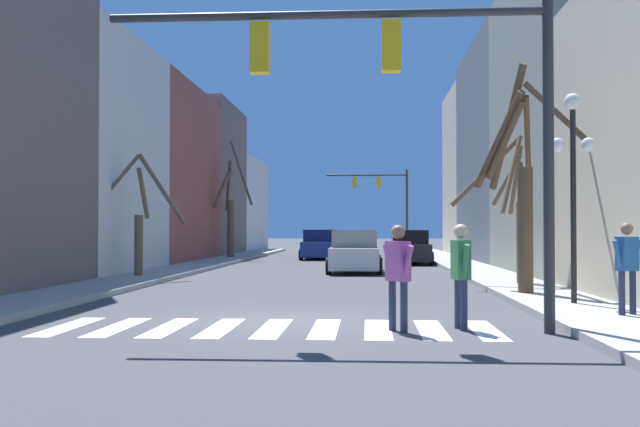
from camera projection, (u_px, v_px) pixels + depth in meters
name	position (u px, v px, depth m)	size (l,w,h in m)	color
ground_plane	(280.00, 321.00, 13.84)	(240.00, 240.00, 0.00)	#424247
sidewalk_right	(604.00, 319.00, 13.47)	(2.08, 90.00, 0.15)	#9E9E99
building_row_left	(115.00, 159.00, 34.15)	(6.00, 56.16, 11.92)	#66564C
building_row_right	(564.00, 149.00, 31.53)	(6.00, 45.39, 11.19)	#BCB299
crosswalk_stripes	(273.00, 328.00, 12.81)	(7.65, 2.60, 0.01)	white
traffic_signal_near	(410.00, 80.00, 12.40)	(7.42, 0.28, 5.70)	#2D2D2D
traffic_signal_far	(384.00, 193.00, 56.27)	(6.15, 0.28, 6.18)	#2D2D2D
street_lamp_right_corner	(573.00, 155.00, 15.78)	(0.95, 0.36, 4.43)	black
car_parked_right_near	(355.00, 253.00, 29.43)	(2.12, 4.76, 1.66)	silver
car_driving_away_lane	(320.00, 245.00, 42.32)	(2.08, 4.67, 1.67)	navy
car_parked_left_far	(409.00, 248.00, 36.64)	(2.08, 4.80, 1.65)	black
pedestrian_on_right_sidewalk	(627.00, 260.00, 13.59)	(0.66, 0.45, 1.67)	#282D47
pedestrian_on_left_sidewalk	(461.00, 267.00, 12.69)	(0.31, 0.77, 1.79)	#282D47
pedestrian_waiting_at_curb	(398.00, 268.00, 12.43)	(0.53, 0.66, 1.77)	#282D47
street_tree_right_far	(514.00, 211.00, 21.50)	(2.19, 2.37, 4.29)	brown
street_tree_right_mid	(140.00, 218.00, 25.25)	(3.21, 1.74, 4.13)	brown
street_tree_left_mid	(230.00, 211.00, 41.92)	(2.12, 3.17, 6.50)	brown
street_tree_right_near	(521.00, 180.00, 18.71)	(3.24, 2.57, 5.71)	brown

